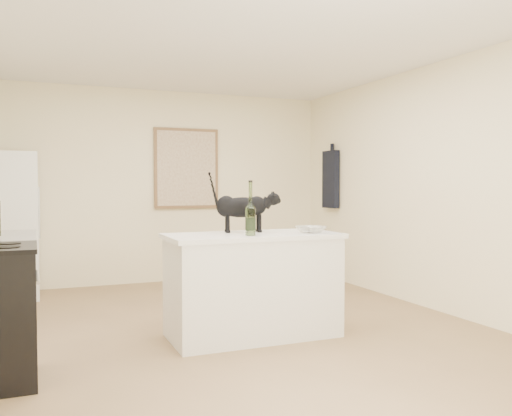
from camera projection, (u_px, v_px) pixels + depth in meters
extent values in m
plane|color=#94734E|center=(234.00, 331.00, 4.86)|extent=(5.50, 5.50, 0.00)
plane|color=white|center=(234.00, 40.00, 4.75)|extent=(5.50, 5.50, 0.00)
plane|color=#FFF5C5|center=(165.00, 187.00, 7.35)|extent=(4.50, 0.00, 4.50)
plane|color=#FFF5C5|center=(459.00, 190.00, 2.27)|extent=(4.50, 0.00, 4.50)
plane|color=#FFF5C5|center=(435.00, 187.00, 5.67)|extent=(0.00, 5.50, 5.50)
cube|color=white|center=(253.00, 287.00, 4.70)|extent=(1.44, 0.67, 0.86)
cube|color=white|center=(253.00, 236.00, 4.68)|extent=(1.50, 0.70, 0.04)
cube|color=white|center=(7.00, 226.00, 6.25)|extent=(0.68, 0.68, 1.70)
cube|color=brown|center=(187.00, 168.00, 7.42)|extent=(0.90, 0.03, 1.10)
cube|color=beige|center=(187.00, 168.00, 7.41)|extent=(0.82, 0.00, 1.02)
cube|color=black|center=(331.00, 179.00, 7.53)|extent=(0.08, 0.34, 0.80)
cylinder|color=#3A5E25|center=(251.00, 211.00, 4.49)|extent=(0.10, 0.10, 0.41)
imported|color=white|center=(311.00, 230.00, 4.74)|extent=(0.30, 0.30, 0.06)
cube|color=beige|center=(38.00, 198.00, 6.46)|extent=(0.04, 0.12, 0.16)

